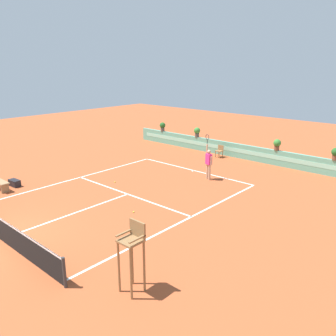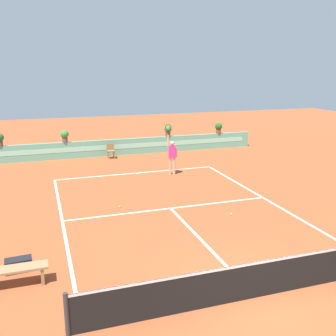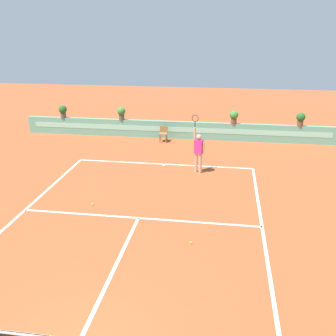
# 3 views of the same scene
# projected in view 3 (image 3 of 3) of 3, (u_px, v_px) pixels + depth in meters

# --- Properties ---
(ground_plane) EXTENTS (60.00, 60.00, 0.00)m
(ground_plane) POSITION_uv_depth(u_px,v_px,m) (136.00, 224.00, 12.76)
(ground_plane) COLOR #A84C28
(court_lines) EXTENTS (8.32, 11.94, 0.01)m
(court_lines) POSITION_uv_depth(u_px,v_px,m) (140.00, 214.00, 13.43)
(court_lines) COLOR white
(court_lines) RESTS_ON ground
(back_wall_barrier) EXTENTS (18.00, 0.21, 1.00)m
(back_wall_barrier) POSITION_uv_depth(u_px,v_px,m) (177.00, 130.00, 22.22)
(back_wall_barrier) COLOR #60A88E
(back_wall_barrier) RESTS_ON ground
(ball_kid_chair) EXTENTS (0.44, 0.44, 0.85)m
(ball_kid_chair) POSITION_uv_depth(u_px,v_px,m) (163.00, 133.00, 21.64)
(ball_kid_chair) COLOR olive
(ball_kid_chair) RESTS_ON ground
(tennis_player) EXTENTS (0.60, 0.32, 2.58)m
(tennis_player) POSITION_uv_depth(u_px,v_px,m) (198.00, 150.00, 16.86)
(tennis_player) COLOR tan
(tennis_player) RESTS_ON ground
(tennis_ball_near_baseline) EXTENTS (0.07, 0.07, 0.07)m
(tennis_ball_near_baseline) POSITION_uv_depth(u_px,v_px,m) (191.00, 243.00, 11.58)
(tennis_ball_near_baseline) COLOR #CCE033
(tennis_ball_near_baseline) RESTS_ON ground
(tennis_ball_mid_court) EXTENTS (0.07, 0.07, 0.07)m
(tennis_ball_mid_court) POSITION_uv_depth(u_px,v_px,m) (92.00, 204.00, 14.06)
(tennis_ball_mid_court) COLOR #CCE033
(tennis_ball_mid_court) RESTS_ON ground
(potted_plant_left) EXTENTS (0.48, 0.48, 0.72)m
(potted_plant_left) POSITION_uv_depth(u_px,v_px,m) (121.00, 112.00, 22.36)
(potted_plant_left) COLOR #514C47
(potted_plant_left) RESTS_ON back_wall_barrier
(potted_plant_far_right) EXTENTS (0.48, 0.48, 0.72)m
(potted_plant_far_right) POSITION_uv_depth(u_px,v_px,m) (301.00, 118.00, 20.95)
(potted_plant_far_right) COLOR brown
(potted_plant_far_right) RESTS_ON back_wall_barrier
(potted_plant_right) EXTENTS (0.48, 0.48, 0.72)m
(potted_plant_right) POSITION_uv_depth(u_px,v_px,m) (234.00, 116.00, 21.45)
(potted_plant_right) COLOR brown
(potted_plant_right) RESTS_ON back_wall_barrier
(potted_plant_far_left) EXTENTS (0.48, 0.48, 0.72)m
(potted_plant_far_left) POSITION_uv_depth(u_px,v_px,m) (63.00, 111.00, 22.86)
(potted_plant_far_left) COLOR #514C47
(potted_plant_far_left) RESTS_ON back_wall_barrier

